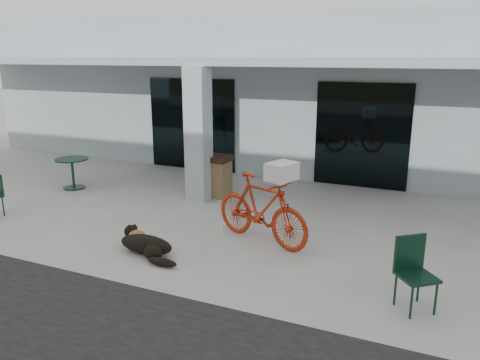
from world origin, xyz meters
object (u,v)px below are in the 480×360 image
at_px(cafe_chair_far_a, 417,276).
at_px(trash_receptacle, 218,176).
at_px(bicycle, 261,209).
at_px(dog, 146,243).
at_px(cafe_table_near, 73,174).

relative_size(cafe_chair_far_a, trash_receptacle, 0.99).
xyz_separation_m(bicycle, dog, (-1.62, -1.33, -0.44)).
distance_m(dog, cafe_table_near, 4.97).
height_order(dog, cafe_table_near, cafe_table_near).
relative_size(cafe_table_near, trash_receptacle, 0.83).
xyz_separation_m(dog, cafe_table_near, (-4.16, 2.73, 0.20)).
distance_m(bicycle, cafe_table_near, 5.95).
distance_m(bicycle, cafe_chair_far_a, 3.12).
relative_size(dog, trash_receptacle, 1.16).
height_order(bicycle, cafe_table_near, bicycle).
xyz_separation_m(bicycle, trash_receptacle, (-2.03, 2.29, -0.13)).
xyz_separation_m(cafe_chair_far_a, trash_receptacle, (-4.81, 3.69, 0.00)).
height_order(bicycle, dog, bicycle).
bearing_deg(bicycle, trash_receptacle, 61.04).
xyz_separation_m(dog, cafe_chair_far_a, (4.40, -0.07, 0.31)).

